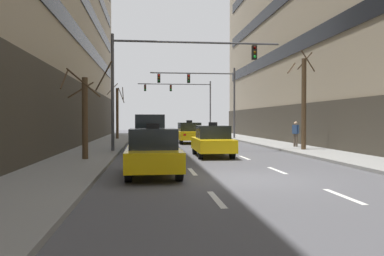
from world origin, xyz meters
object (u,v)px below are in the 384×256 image
street_tree_3 (304,102)px  street_tree_1 (85,113)px  taxi_driving_0 (149,135)px  taxi_driving_2 (212,141)px  taxi_driving_5 (189,133)px  traffic_signal_0 (165,69)px  street_tree_0 (117,112)px  traffic_signal_2 (186,95)px  taxi_driving_4 (148,130)px  car_driving_1 (149,133)px  pedestrian_0 (296,132)px  traffic_signal_1 (206,89)px  taxi_driving_3 (153,153)px

street_tree_3 → street_tree_1: bearing=-160.1°
taxi_driving_0 → street_tree_1: street_tree_1 is taller
taxi_driving_2 → taxi_driving_5: (0.01, 11.48, 0.04)m
street_tree_3 → taxi_driving_2: bearing=-156.9°
traffic_signal_0 → street_tree_0: traffic_signal_0 is taller
traffic_signal_2 → taxi_driving_5: bearing=-94.9°
taxi_driving_2 → street_tree_1: 6.52m
taxi_driving_2 → street_tree_0: bearing=109.2°
street_tree_0 → street_tree_3: bearing=-51.3°
taxi_driving_2 → taxi_driving_4: (-3.21, 21.73, 0.02)m
taxi_driving_5 → traffic_signal_2: size_ratio=0.47×
car_driving_1 → pedestrian_0: (9.50, 1.47, -0.00)m
street_tree_0 → traffic_signal_1: bearing=0.6°
street_tree_1 → taxi_driving_2: bearing=16.6°
taxi_driving_0 → taxi_driving_3: 15.80m
taxi_driving_4 → taxi_driving_2: bearing=-81.6°
traffic_signal_0 → taxi_driving_5: bearing=75.0°
street_tree_3 → taxi_driving_0: bearing=143.7°
taxi_driving_4 → car_driving_1: bearing=-90.0°
taxi_driving_5 → pedestrian_0: (6.29, -6.66, 0.26)m
taxi_driving_0 → street_tree_1: 11.47m
street_tree_0 → street_tree_1: bearing=-90.0°
traffic_signal_0 → traffic_signal_1: (4.64, 14.69, 0.08)m
taxi_driving_3 → traffic_signal_2: bearing=82.8°
car_driving_1 → taxi_driving_4: size_ratio=1.03×
taxi_driving_4 → traffic_signal_2: 12.35m
taxi_driving_2 → street_tree_3: (5.89, 2.52, 2.16)m
taxi_driving_0 → traffic_signal_1: bearing=56.6°
taxi_driving_2 → street_tree_3: bearing=23.1°
taxi_driving_2 → taxi_driving_0: bearing=109.1°
traffic_signal_0 → taxi_driving_3: bearing=-95.0°
taxi_driving_0 → taxi_driving_2: bearing=-70.9°
taxi_driving_3 → traffic_signal_1: (5.48, 24.17, 4.11)m
taxi_driving_0 → taxi_driving_5: bearing=35.8°
pedestrian_0 → car_driving_1: bearing=-171.2°
traffic_signal_2 → street_tree_1: traffic_signal_2 is taller
taxi_driving_3 → pedestrian_0: pedestrian_0 is taller
taxi_driving_3 → pedestrian_0: size_ratio=2.62×
taxi_driving_0 → taxi_driving_3: same height
taxi_driving_0 → taxi_driving_5: (3.18, 2.29, 0.04)m
car_driving_1 → traffic_signal_0: bearing=-28.1°
taxi_driving_2 → traffic_signal_0: traffic_signal_0 is taller
car_driving_1 → taxi_driving_5: 8.75m
street_tree_1 → car_driving_1: bearing=60.7°
street_tree_1 → pedestrian_0: 14.11m
taxi_driving_3 → car_driving_1: bearing=90.4°
traffic_signal_2 → car_driving_1: bearing=-99.8°
taxi_driving_2 → taxi_driving_3: (-3.14, -6.62, 0.00)m
car_driving_1 → traffic_signal_2: 29.52m
street_tree_1 → pedestrian_0: (12.40, 6.63, -1.09)m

